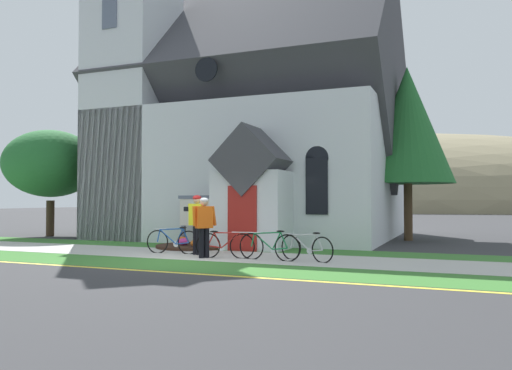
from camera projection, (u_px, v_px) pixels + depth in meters
name	position (u px, v px, depth m)	size (l,w,h in m)	color
ground	(239.00, 248.00, 17.37)	(140.00, 140.00, 0.00)	#333335
sidewalk_slab	(160.00, 253.00, 15.73)	(32.00, 2.67, 0.01)	#B7B5AD
grass_verge	(111.00, 261.00, 13.57)	(32.00, 2.00, 0.01)	#38722D
church_lawn	(195.00, 247.00, 17.77)	(24.00, 1.73, 0.01)	#38722D
curb_paint_stripe	(81.00, 267.00, 12.50)	(28.00, 0.16, 0.01)	yellow
church_building	(246.00, 127.00, 23.12)	(12.43, 11.77, 13.06)	silver
church_sign	(201.00, 213.00, 17.95)	(1.83, 0.22, 1.80)	slate
flower_bed	(194.00, 245.00, 17.45)	(2.56, 2.56, 0.34)	#382319
bicycle_silver	(225.00, 245.00, 14.31)	(1.70, 0.35, 0.79)	black
bicycle_white	(173.00, 241.00, 15.53)	(1.78, 0.19, 0.84)	black
bicycle_red	(307.00, 247.00, 13.66)	(1.66, 0.71, 0.81)	black
bicycle_orange	(269.00, 246.00, 13.81)	(1.82, 0.20, 0.84)	black
cyclist_in_green_jersey	(197.00, 219.00, 15.17)	(0.66, 0.39, 1.78)	black
cyclist_in_white_jersey	(204.00, 222.00, 14.35)	(0.48, 0.61, 1.71)	black
roadside_conifer	(407.00, 125.00, 20.65)	(3.68, 3.68, 7.06)	#4C3823
yard_deciduous_tree	(51.00, 164.00, 23.18)	(4.17, 4.17, 4.81)	#3D2D1E
distant_hill	(371.00, 209.00, 84.05)	(95.71, 51.48, 24.03)	#847A5B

